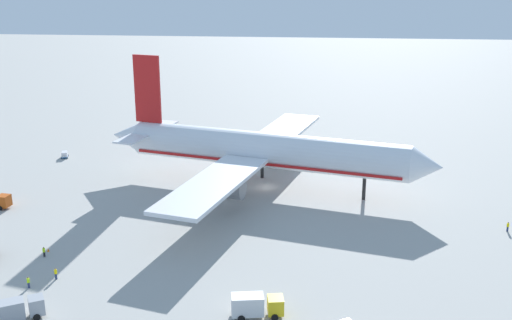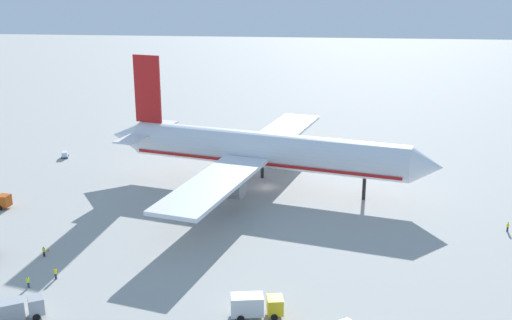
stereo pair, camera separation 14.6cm
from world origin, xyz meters
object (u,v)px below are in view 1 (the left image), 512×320
ground_worker_0 (56,274)px  traffic_cone_1 (48,250)px  traffic_cone_0 (132,132)px  service_truck_4 (256,305)px  ground_worker_1 (28,282)px  ground_worker_3 (44,252)px  airliner (261,150)px  service_truck_3 (17,309)px  ground_worker_2 (508,227)px  baggage_cart_0 (65,154)px

ground_worker_0 → traffic_cone_1: size_ratio=3.15×
traffic_cone_0 → traffic_cone_1: 74.16m
ground_worker_0 → traffic_cone_1: 9.98m
ground_worker_0 → traffic_cone_1: bearing=120.3°
service_truck_4 → ground_worker_1: service_truck_4 is taller
ground_worker_3 → service_truck_4: bearing=-21.6°
service_truck_4 → airliner: bearing=95.0°
service_truck_3 → ground_worker_1: (-2.52, 8.13, -0.73)m
service_truck_4 → ground_worker_2: bearing=38.4°
service_truck_3 → traffic_cone_0: 94.24m
baggage_cart_0 → ground_worker_0: bearing=-68.4°
ground_worker_1 → ground_worker_2: size_ratio=1.00×
service_truck_3 → ground_worker_2: 78.26m
ground_worker_1 → ground_worker_2: ground_worker_1 is taller
ground_worker_0 → traffic_cone_0: size_ratio=3.15×
airliner → ground_worker_0: size_ratio=41.66×
ground_worker_0 → ground_worker_2: size_ratio=1.03×
airliner → baggage_cart_0: 51.42m
baggage_cart_0 → service_truck_3: bearing=-71.7°
ground_worker_0 → traffic_cone_1: (-5.03, 8.61, -0.61)m
service_truck_4 → traffic_cone_1: (-34.69, 15.49, -1.37)m
ground_worker_1 → service_truck_3: bearing=-72.8°
ground_worker_0 → ground_worker_1: size_ratio=1.03×
service_truck_3 → ground_worker_0: 11.02m
ground_worker_0 → ground_worker_1: 3.96m
service_truck_3 → ground_worker_3: 18.43m
ground_worker_0 → traffic_cone_1: ground_worker_0 is taller
ground_worker_1 → ground_worker_2: 77.25m
ground_worker_0 → ground_worker_3: 8.38m
service_truck_4 → ground_worker_2: (39.79, 31.50, -0.79)m
airliner → ground_worker_3: size_ratio=44.51×
ground_worker_2 → ground_worker_0: bearing=-160.5°
traffic_cone_0 → service_truck_3: bearing=-81.6°
ground_worker_0 → service_truck_4: bearing=-13.1°
baggage_cart_0 → ground_worker_0: 62.71m
ground_worker_3 → traffic_cone_1: bearing=95.2°
ground_worker_1 → traffic_cone_1: 11.71m
airliner → traffic_cone_1: 46.26m
service_truck_3 → traffic_cone_1: service_truck_3 is taller
ground_worker_0 → ground_worker_3: size_ratio=1.07×
service_truck_4 → traffic_cone_0: (-43.60, 89.11, -1.37)m
service_truck_3 → ground_worker_2: (69.68, 35.61, -0.73)m
ground_worker_0 → traffic_cone_0: ground_worker_0 is taller
airliner → service_truck_3: bearing=-115.5°
airliner → service_truck_4: airliner is taller
baggage_cart_0 → ground_worker_1: size_ratio=1.99×
baggage_cart_0 → ground_worker_0: size_ratio=1.93×
baggage_cart_0 → ground_worker_3: (18.24, -51.48, 0.04)m
service_truck_4 → baggage_cart_0: 83.87m
airliner → traffic_cone_0: airliner is taller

